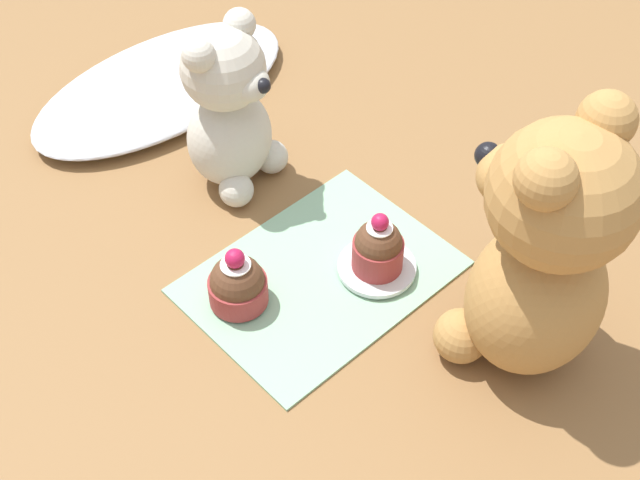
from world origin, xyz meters
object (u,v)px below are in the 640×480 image
(teddy_bear_cream, at_px, (229,110))
(cupcake_near_tan_bear, at_px, (378,247))
(teddy_bear_tan, at_px, (543,252))
(cupcake_near_cream_bear, at_px, (238,284))
(saucer_plate, at_px, (377,267))

(teddy_bear_cream, xyz_separation_m, cupcake_near_tan_bear, (0.01, -0.21, -0.06))
(teddy_bear_tan, height_order, cupcake_near_cream_bear, teddy_bear_tan)
(teddy_bear_tan, xyz_separation_m, cupcake_near_tan_bear, (-0.03, 0.15, -0.09))
(teddy_bear_cream, distance_m, teddy_bear_tan, 0.37)
(cupcake_near_cream_bear, bearing_deg, cupcake_near_tan_bear, -26.77)
(teddy_bear_tan, bearing_deg, cupcake_near_tan_bear, -83.65)
(cupcake_near_tan_bear, bearing_deg, cupcake_near_cream_bear, 153.23)
(teddy_bear_tan, distance_m, cupcake_near_cream_bear, 0.29)
(cupcake_near_cream_bear, bearing_deg, teddy_bear_cream, 52.00)
(saucer_plate, xyz_separation_m, cupcake_near_tan_bear, (-0.00, 0.00, 0.03))
(teddy_bear_tan, relative_size, cupcake_near_tan_bear, 3.81)
(cupcake_near_cream_bear, bearing_deg, saucer_plate, -26.77)
(saucer_plate, bearing_deg, teddy_bear_tan, -78.00)
(teddy_bear_tan, bearing_deg, cupcake_near_cream_bear, -59.49)
(teddy_bear_cream, relative_size, saucer_plate, 2.48)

